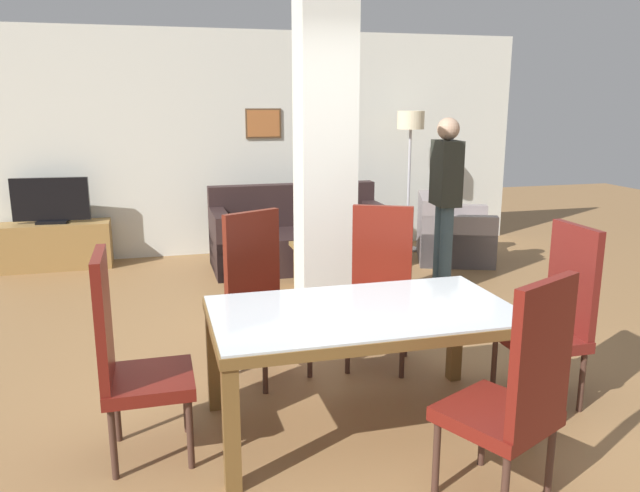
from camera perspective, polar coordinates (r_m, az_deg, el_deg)
ground_plane at (r=3.86m, az=3.80°, el=-15.98°), size 18.00×18.00×0.00m
back_wall at (r=7.83m, az=-6.91°, el=9.24°), size 7.20×0.09×2.70m
divider_pillar at (r=5.13m, az=0.46°, el=7.27°), size 0.45×0.37×2.70m
dining_table at (r=3.61m, az=3.95°, el=-7.81°), size 1.73×0.97×0.73m
dining_chair_far_left at (r=4.33m, az=-5.33°, el=-4.25°), size 0.61×0.61×1.14m
dining_chair_head_left at (r=3.44m, az=-17.11°, el=-9.50°), size 0.46×0.46×1.14m
dining_chair_head_right at (r=4.18m, az=20.68°, el=-5.74°), size 0.46×0.46×1.14m
dining_chair_far_right at (r=4.54m, az=5.51°, el=-3.43°), size 0.62×0.62×1.14m
dining_chair_near_right at (r=3.05m, az=17.50°, el=-12.59°), size 0.61×0.61×1.14m
sofa at (r=7.22m, az=-1.94°, el=0.59°), size 1.99×0.92×0.91m
armchair at (r=7.63m, az=11.91°, el=0.79°), size 1.11×1.14×0.78m
coffee_table at (r=6.32m, az=0.59°, el=-1.91°), size 0.65×0.58×0.45m
bottle at (r=6.13m, az=-0.10°, el=0.57°), size 0.08×0.08×0.22m
tv_stand at (r=7.71m, az=-23.06°, el=0.03°), size 1.22×0.40×0.53m
tv_screen at (r=7.62m, az=-23.41°, el=3.78°), size 0.83×0.23×0.51m
floor_lamp at (r=7.90m, az=8.27°, el=10.14°), size 0.33×0.33×1.75m
standing_person at (r=6.50m, az=11.41°, el=5.08°), size 0.25×0.40×1.71m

